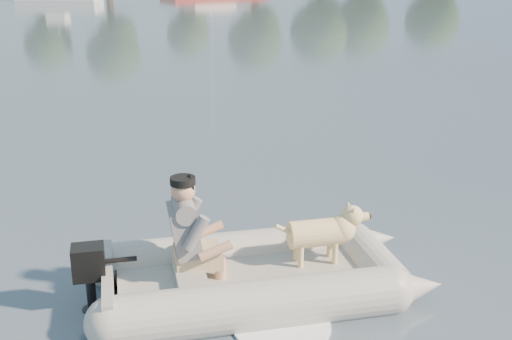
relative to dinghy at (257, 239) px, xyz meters
name	(u,v)px	position (x,y,z in m)	size (l,w,h in m)	color
water	(298,311)	(0.27, -0.51, -0.59)	(160.00, 160.00, 0.00)	slate
dinghy	(257,239)	(0.00, 0.00, 0.00)	(4.52, 2.95, 1.38)	#999A95
man	(187,226)	(-0.69, 0.11, 0.18)	(0.72, 0.62, 1.07)	slate
dog	(316,237)	(0.65, 0.00, -0.07)	(0.93, 0.33, 0.62)	#D2B979
outboard_motor	(90,281)	(-1.65, 0.14, -0.28)	(0.41, 0.29, 0.78)	black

